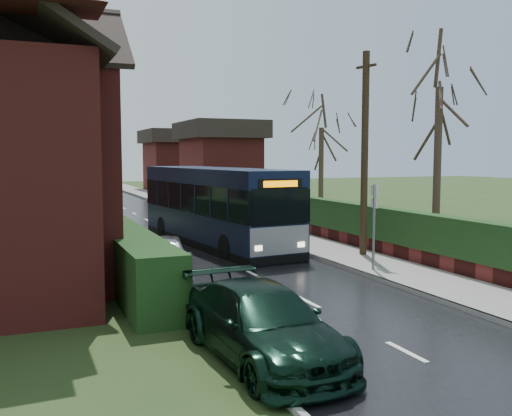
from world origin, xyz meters
name	(u,v)px	position (x,y,z in m)	size (l,w,h in m)	color
ground	(275,286)	(0.00, 0.00, 0.00)	(140.00, 140.00, 0.00)	#31431C
road	(184,239)	(0.00, 10.00, 0.01)	(6.00, 100.00, 0.02)	black
pavement	(270,233)	(4.25, 10.00, 0.07)	(2.50, 100.00, 0.14)	slate
kerb_right	(247,234)	(3.05, 10.00, 0.07)	(0.12, 100.00, 0.14)	gray
kerb_left	(114,242)	(-3.05, 10.00, 0.05)	(0.12, 100.00, 0.10)	gray
front_hedge	(110,242)	(-3.90, 5.00, 0.80)	(1.20, 16.00, 1.60)	black
picket_fence	(133,251)	(-3.15, 5.00, 0.45)	(0.10, 16.00, 0.90)	tan
right_wall_hedge	(300,212)	(5.80, 10.00, 1.02)	(0.60, 50.00, 1.80)	maroon
bus	(215,207)	(0.80, 7.87, 1.59)	(3.55, 10.76, 3.21)	black
car_silver	(163,258)	(-2.80, 1.87, 0.68)	(1.60, 3.97, 1.35)	#B4B4B9
car_green	(263,324)	(-2.64, -5.29, 0.67)	(1.88, 4.61, 1.34)	black
car_distant	(98,188)	(0.21, 42.43, 0.61)	(1.29, 3.70, 1.22)	black
bus_stop_sign	(374,215)	(3.55, 0.38, 1.87)	(0.13, 0.43, 2.84)	slate
telegraph_pole	(365,155)	(4.80, 2.89, 3.74)	(0.26, 0.95, 7.39)	black
tree_right_near	(440,76)	(9.00, 4.02, 6.89)	(4.27, 4.27, 9.23)	#382921
tree_right_far	(322,121)	(9.00, 13.72, 5.65)	(3.91, 3.91, 7.56)	#3A2E22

